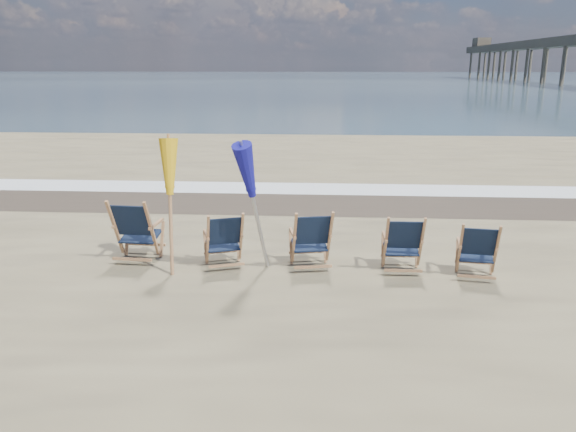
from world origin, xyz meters
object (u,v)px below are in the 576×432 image
object	(u,v)px
beach_chair_1	(241,239)
beach_chair_4	(496,252)
beach_chair_2	(330,239)
umbrella_blue	(256,168)
umbrella_yellow	(168,174)
beach_chair_0	(152,232)
beach_chair_3	(421,245)

from	to	relation	value
beach_chair_1	beach_chair_4	distance (m)	3.87
beach_chair_2	umbrella_blue	xyz separation A→B (m)	(-1.12, -0.27, 1.17)
beach_chair_1	beach_chair_2	distance (m)	1.40
beach_chair_2	umbrella_yellow	world-z (taller)	umbrella_yellow
beach_chair_0	beach_chair_1	bearing A→B (deg)	-178.44
beach_chair_0	umbrella_blue	bearing A→B (deg)	172.73
beach_chair_3	beach_chair_2	bearing A→B (deg)	-5.10
beach_chair_1	beach_chair_3	distance (m)	2.80
umbrella_blue	beach_chair_4	bearing A→B (deg)	-1.27
beach_chair_2	beach_chair_3	distance (m)	1.41
beach_chair_0	beach_chair_2	distance (m)	2.86
beach_chair_1	beach_chair_3	xyz separation A→B (m)	(2.80, -0.14, 0.01)
umbrella_blue	umbrella_yellow	bearing A→B (deg)	178.85
beach_chair_1	umbrella_yellow	bearing A→B (deg)	-4.99
beach_chair_0	umbrella_yellow	distance (m)	1.13
beach_chair_2	umbrella_yellow	distance (m)	2.67
beach_chair_2	beach_chair_4	world-z (taller)	beach_chair_2
beach_chair_0	beach_chair_4	bearing A→B (deg)	179.29
beach_chair_3	umbrella_blue	world-z (taller)	umbrella_blue
beach_chair_3	beach_chair_4	distance (m)	1.08
umbrella_yellow	beach_chair_3	bearing A→B (deg)	1.80
beach_chair_3	umbrella_yellow	xyz separation A→B (m)	(-3.85, -0.12, 1.07)
beach_chair_0	beach_chair_1	world-z (taller)	beach_chair_0
beach_chair_1	beach_chair_3	size ratio (longest dim) A/B	0.98
beach_chair_3	umbrella_blue	xyz separation A→B (m)	(-2.52, -0.15, 1.19)
beach_chair_2	beach_chair_0	bearing A→B (deg)	-12.64
beach_chair_3	umbrella_yellow	size ratio (longest dim) A/B	0.47
beach_chair_4	umbrella_yellow	distance (m)	5.03
beach_chair_0	beach_chair_2	size ratio (longest dim) A/B	1.10
beach_chair_1	umbrella_blue	world-z (taller)	umbrella_blue
beach_chair_2	umbrella_blue	world-z (taller)	umbrella_blue
beach_chair_0	beach_chair_3	xyz separation A→B (m)	(4.26, -0.19, -0.07)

